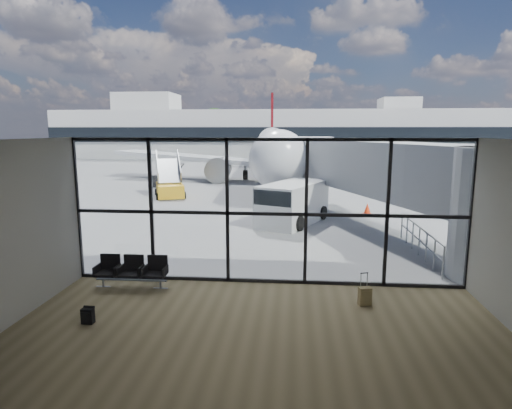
% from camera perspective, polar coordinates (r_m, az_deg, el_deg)
% --- Properties ---
extents(ground, '(220.00, 220.00, 0.00)m').
position_cam_1_polar(ground, '(52.97, 4.23, 4.75)').
color(ground, slate).
rests_on(ground, ground).
extents(lounge_shell, '(12.02, 8.01, 4.51)m').
position_cam_1_polar(lounge_shell, '(8.26, -0.77, -4.56)').
color(lounge_shell, brown).
rests_on(lounge_shell, ground).
extents(glass_curtain_wall, '(12.10, 0.12, 4.50)m').
position_cam_1_polar(glass_curtain_wall, '(13.02, 1.40, -1.03)').
color(glass_curtain_wall, white).
rests_on(glass_curtain_wall, ground).
extents(jet_bridge, '(8.00, 16.50, 4.33)m').
position_cam_1_polar(jet_bridge, '(20.34, 16.70, 3.96)').
color(jet_bridge, '#9B9DA0').
rests_on(jet_bridge, ground).
extents(apron_railing, '(0.06, 5.46, 1.11)m').
position_cam_1_polar(apron_railing, '(17.41, 20.95, -4.05)').
color(apron_railing, gray).
rests_on(apron_railing, ground).
extents(far_terminal, '(80.00, 12.20, 11.00)m').
position_cam_1_polar(far_terminal, '(74.74, 4.10, 9.47)').
color(far_terminal, beige).
rests_on(far_terminal, ground).
extents(tree_0, '(4.95, 4.95, 7.12)m').
position_cam_1_polar(tree_0, '(96.35, -23.58, 9.02)').
color(tree_0, '#382619').
rests_on(tree_0, ground).
extents(tree_1, '(5.61, 5.61, 8.07)m').
position_cam_1_polar(tree_1, '(93.65, -20.34, 9.60)').
color(tree_1, '#382619').
rests_on(tree_1, ground).
extents(tree_2, '(6.27, 6.27, 9.03)m').
position_cam_1_polar(tree_2, '(91.27, -16.90, 10.19)').
color(tree_2, '#382619').
rests_on(tree_2, ground).
extents(tree_3, '(4.95, 4.95, 7.12)m').
position_cam_1_polar(tree_3, '(89.21, -13.23, 9.57)').
color(tree_3, '#382619').
rests_on(tree_3, ground).
extents(tree_4, '(5.61, 5.61, 8.07)m').
position_cam_1_polar(tree_4, '(87.52, -9.46, 10.10)').
color(tree_4, '#382619').
rests_on(tree_4, ground).
extents(tree_5, '(6.27, 6.27, 9.03)m').
position_cam_1_polar(tree_5, '(86.23, -5.54, 10.60)').
color(tree_5, '#382619').
rests_on(tree_5, ground).
extents(seating_row, '(2.18, 0.62, 0.97)m').
position_cam_1_polar(seating_row, '(13.66, -16.15, -8.33)').
color(seating_row, gray).
rests_on(seating_row, ground).
extents(backpack, '(0.29, 0.27, 0.43)m').
position_cam_1_polar(backpack, '(11.62, -21.54, -13.64)').
color(backpack, black).
rests_on(backpack, ground).
extents(suitcase, '(0.37, 0.31, 0.90)m').
position_cam_1_polar(suitcase, '(12.22, 14.32, -11.75)').
color(suitcase, olive).
rests_on(suitcase, ground).
extents(airliner, '(31.77, 36.84, 9.49)m').
position_cam_1_polar(airliner, '(42.16, 2.40, 7.39)').
color(airliner, silver).
rests_on(airliner, ground).
extents(service_van, '(3.84, 5.17, 2.06)m').
position_cam_1_polar(service_van, '(21.87, 4.82, 0.23)').
color(service_van, silver).
rests_on(service_van, ground).
extents(belt_loader, '(1.85, 4.02, 1.79)m').
position_cam_1_polar(belt_loader, '(37.43, -11.63, 3.37)').
color(belt_loader, black).
rests_on(belt_loader, ground).
extents(mobile_stairs, '(2.90, 4.07, 2.61)m').
position_cam_1_polar(mobile_stairs, '(31.21, -11.43, 2.16)').
color(mobile_stairs, gold).
rests_on(mobile_stairs, ground).
extents(traffic_cone_a, '(0.36, 0.36, 0.52)m').
position_cam_1_polar(traffic_cone_a, '(23.41, 0.54, -1.11)').
color(traffic_cone_a, orange).
rests_on(traffic_cone_a, ground).
extents(traffic_cone_b, '(0.43, 0.43, 0.61)m').
position_cam_1_polar(traffic_cone_b, '(28.25, 7.96, 0.78)').
color(traffic_cone_b, red).
rests_on(traffic_cone_b, ground).
extents(traffic_cone_c, '(0.44, 0.44, 0.63)m').
position_cam_1_polar(traffic_cone_c, '(25.12, 14.61, -0.56)').
color(traffic_cone_c, red).
rests_on(traffic_cone_c, ground).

